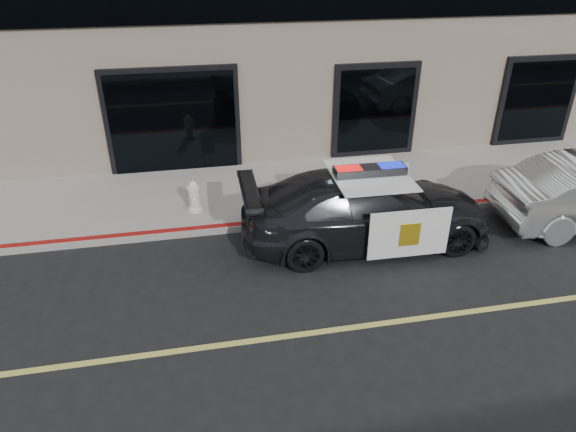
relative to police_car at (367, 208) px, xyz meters
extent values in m
plane|color=black|center=(-2.85, -2.64, -0.76)|extent=(120.00, 120.00, 0.00)
cube|color=gray|center=(-2.85, 2.61, -0.69)|extent=(60.00, 3.50, 0.15)
imported|color=black|center=(0.00, 0.00, -0.01)|extent=(2.31, 5.27, 1.51)
cube|color=white|center=(0.48, -1.09, -0.04)|extent=(1.61, 0.07, 1.00)
cube|color=white|center=(0.52, 1.07, -0.04)|extent=(1.61, 0.07, 1.00)
cube|color=white|center=(0.00, 0.00, 0.76)|extent=(1.54, 1.84, 0.03)
cube|color=gold|center=(0.48, -1.12, -0.04)|extent=(0.40, 0.02, 0.48)
cube|color=black|center=(0.00, 0.00, 0.84)|extent=(1.45, 0.40, 0.18)
cube|color=red|center=(-0.44, 0.01, 0.86)|extent=(0.51, 0.34, 0.16)
cube|color=#0C19CC|center=(0.44, -0.01, 0.86)|extent=(0.51, 0.34, 0.16)
cylinder|color=white|center=(-3.49, 1.77, -0.58)|extent=(0.34, 0.34, 0.07)
cylinder|color=white|center=(-3.49, 1.77, -0.30)|extent=(0.24, 0.24, 0.47)
cylinder|color=white|center=(-3.49, 1.77, -0.05)|extent=(0.29, 0.29, 0.06)
sphere|color=white|center=(-3.49, 1.77, 0.00)|extent=(0.22, 0.22, 0.22)
cylinder|color=white|center=(-3.49, 1.77, 0.10)|extent=(0.07, 0.07, 0.07)
cylinder|color=white|center=(-3.49, 1.93, -0.24)|extent=(0.12, 0.11, 0.12)
cylinder|color=white|center=(-3.49, 1.61, -0.24)|extent=(0.12, 0.11, 0.12)
cylinder|color=white|center=(-3.49, 1.58, -0.30)|extent=(0.16, 0.13, 0.16)
camera|label=1|loc=(-3.40, -8.87, 4.94)|focal=32.00mm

